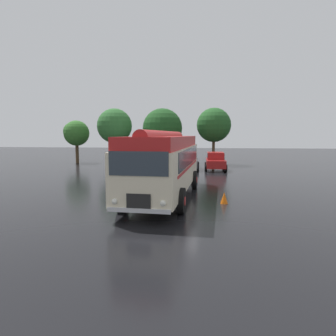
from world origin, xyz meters
TOP-DOWN VIEW (x-y plane):
  - ground_plane at (0.00, 0.00)m, footprint 120.00×120.00m
  - vintage_bus at (-0.49, -0.16)m, footprint 3.34×10.26m
  - car_near_left at (-2.89, 12.25)m, footprint 2.00×4.22m
  - car_mid_left at (0.20, 12.81)m, footprint 1.98×4.21m
  - car_mid_right at (2.69, 12.69)m, footprint 1.98×4.21m
  - box_van at (-5.49, 12.68)m, footprint 2.60×5.88m
  - tree_far_left at (-13.32, 18.24)m, footprint 2.96×2.95m
  - tree_left_of_centre at (-8.27, 17.51)m, footprint 3.91×3.91m
  - tree_centre at (-2.98, 17.85)m, footprint 4.41×4.41m
  - tree_right_of_centre at (2.70, 18.14)m, footprint 3.78×3.78m
  - traffic_cone at (2.52, -1.22)m, footprint 0.36×0.36m

SIDE VIEW (x-z plane):
  - ground_plane at x=0.00m, z-range 0.00..0.00m
  - traffic_cone at x=2.52m, z-range 0.00..0.55m
  - car_near_left at x=-2.89m, z-range 0.02..1.68m
  - car_mid_left at x=0.20m, z-range 0.02..1.68m
  - car_mid_right at x=2.69m, z-range 0.02..1.68m
  - box_van at x=-5.49m, z-range 0.11..2.61m
  - vintage_bus at x=-0.49m, z-range 0.15..3.64m
  - tree_far_left at x=-13.32m, z-range 1.03..6.00m
  - tree_centre at x=-2.98m, z-range 0.96..7.18m
  - tree_left_of_centre at x=-8.27m, z-range 1.20..7.45m
  - tree_right_of_centre at x=2.70m, z-range 1.33..7.59m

